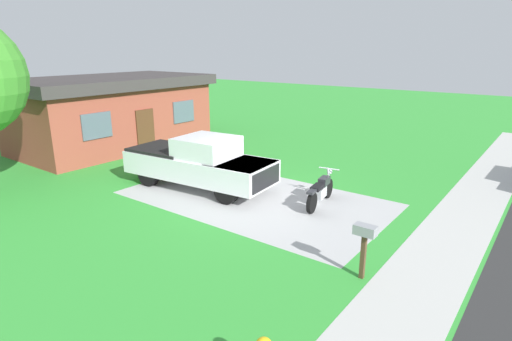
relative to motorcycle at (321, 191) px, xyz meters
name	(u,v)px	position (x,y,z in m)	size (l,w,h in m)	color
ground_plane	(255,199)	(-0.82, 2.03, -0.47)	(80.00, 80.00, 0.00)	green
driveway_pad	(255,198)	(-0.82, 2.03, -0.47)	(5.03, 8.75, 0.01)	#ACACAC
sidewalk_strip	(443,248)	(-0.82, -3.97, -0.47)	(36.00, 1.80, 0.01)	#B5B5B0
motorcycle	(321,191)	(0.00, 0.00, 0.00)	(2.20, 0.72, 1.09)	black
pickup_truck	(198,162)	(-1.09, 4.41, 0.48)	(2.50, 5.77, 1.90)	black
mailbox	(365,237)	(-3.42, -2.88, 0.51)	(0.26, 0.48, 1.26)	#4C3823
neighbor_house	(112,111)	(1.10, 12.52, 1.32)	(9.60, 5.60, 3.50)	brown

